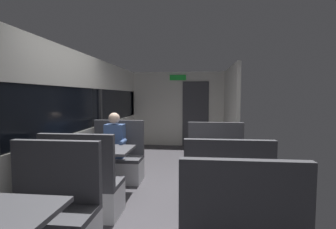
{
  "coord_description": "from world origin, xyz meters",
  "views": [
    {
      "loc": [
        0.53,
        -3.64,
        1.56
      ],
      "look_at": [
        -0.18,
        2.94,
        1.07
      ],
      "focal_mm": 26.87,
      "sensor_mm": 36.0,
      "label": 1
    }
  ],
  "objects_px": {
    "bench_rear_aisle_facing_end": "(226,204)",
    "bench_mid_window_facing_end": "(83,191)",
    "bench_near_window_facing_entry": "(48,221)",
    "bench_mid_window_facing_entry": "(117,163)",
    "seated_passenger": "(115,152)",
    "bench_rear_aisle_facing_entry": "(216,169)",
    "dining_table_rear_aisle": "(220,161)",
    "dining_table_mid_window": "(103,155)"
  },
  "relations": [
    {
      "from": "bench_rear_aisle_facing_end",
      "to": "bench_mid_window_facing_end",
      "type": "bearing_deg",
      "value": 173.62
    },
    {
      "from": "dining_table_mid_window",
      "to": "bench_mid_window_facing_end",
      "type": "relative_size",
      "value": 0.82
    },
    {
      "from": "bench_mid_window_facing_entry",
      "to": "bench_rear_aisle_facing_entry",
      "type": "distance_m",
      "value": 1.8
    },
    {
      "from": "bench_mid_window_facing_end",
      "to": "dining_table_rear_aisle",
      "type": "height_order",
      "value": "bench_mid_window_facing_end"
    },
    {
      "from": "bench_near_window_facing_entry",
      "to": "bench_mid_window_facing_end",
      "type": "bearing_deg",
      "value": 90.0
    },
    {
      "from": "bench_mid_window_facing_entry",
      "to": "seated_passenger",
      "type": "relative_size",
      "value": 0.87
    },
    {
      "from": "dining_table_mid_window",
      "to": "bench_rear_aisle_facing_entry",
      "type": "height_order",
      "value": "bench_rear_aisle_facing_entry"
    },
    {
      "from": "dining_table_mid_window",
      "to": "bench_mid_window_facing_end",
      "type": "bearing_deg",
      "value": -90.0
    },
    {
      "from": "bench_mid_window_facing_end",
      "to": "bench_rear_aisle_facing_end",
      "type": "bearing_deg",
      "value": -6.38
    },
    {
      "from": "bench_rear_aisle_facing_end",
      "to": "seated_passenger",
      "type": "distance_m",
      "value": 2.36
    },
    {
      "from": "bench_rear_aisle_facing_entry",
      "to": "dining_table_rear_aisle",
      "type": "bearing_deg",
      "value": -90.0
    },
    {
      "from": "seated_passenger",
      "to": "bench_rear_aisle_facing_entry",
      "type": "bearing_deg",
      "value": -4.08
    },
    {
      "from": "bench_mid_window_facing_end",
      "to": "bench_rear_aisle_facing_end",
      "type": "distance_m",
      "value": 1.8
    },
    {
      "from": "bench_near_window_facing_entry",
      "to": "bench_mid_window_facing_entry",
      "type": "xyz_separation_m",
      "value": [
        0.0,
        2.18,
        0.0
      ]
    },
    {
      "from": "dining_table_mid_window",
      "to": "bench_mid_window_facing_entry",
      "type": "height_order",
      "value": "bench_mid_window_facing_entry"
    },
    {
      "from": "bench_mid_window_facing_entry",
      "to": "bench_rear_aisle_facing_entry",
      "type": "relative_size",
      "value": 1.0
    },
    {
      "from": "dining_table_rear_aisle",
      "to": "seated_passenger",
      "type": "relative_size",
      "value": 0.71
    },
    {
      "from": "bench_near_window_facing_entry",
      "to": "bench_mid_window_facing_entry",
      "type": "distance_m",
      "value": 2.18
    },
    {
      "from": "bench_near_window_facing_entry",
      "to": "bench_rear_aisle_facing_entry",
      "type": "height_order",
      "value": "same"
    },
    {
      "from": "bench_rear_aisle_facing_end",
      "to": "bench_rear_aisle_facing_entry",
      "type": "relative_size",
      "value": 1.0
    },
    {
      "from": "bench_rear_aisle_facing_entry",
      "to": "bench_mid_window_facing_end",
      "type": "bearing_deg",
      "value": -146.19
    },
    {
      "from": "bench_near_window_facing_entry",
      "to": "seated_passenger",
      "type": "relative_size",
      "value": 0.87
    },
    {
      "from": "bench_mid_window_facing_end",
      "to": "seated_passenger",
      "type": "bearing_deg",
      "value": 90.0
    },
    {
      "from": "bench_rear_aisle_facing_entry",
      "to": "bench_mid_window_facing_entry",
      "type": "bearing_deg",
      "value": 173.62
    },
    {
      "from": "dining_table_rear_aisle",
      "to": "bench_rear_aisle_facing_entry",
      "type": "bearing_deg",
      "value": 90.0
    },
    {
      "from": "dining_table_mid_window",
      "to": "dining_table_rear_aisle",
      "type": "height_order",
      "value": "same"
    },
    {
      "from": "bench_rear_aisle_facing_end",
      "to": "bench_rear_aisle_facing_entry",
      "type": "xyz_separation_m",
      "value": [
        0.0,
        1.4,
        0.0
      ]
    },
    {
      "from": "dining_table_mid_window",
      "to": "bench_rear_aisle_facing_end",
      "type": "bearing_deg",
      "value": -26.68
    },
    {
      "from": "dining_table_mid_window",
      "to": "bench_mid_window_facing_entry",
      "type": "bearing_deg",
      "value": 90.0
    },
    {
      "from": "dining_table_rear_aisle",
      "to": "bench_rear_aisle_facing_entry",
      "type": "height_order",
      "value": "bench_rear_aisle_facing_entry"
    },
    {
      "from": "bench_rear_aisle_facing_end",
      "to": "dining_table_rear_aisle",
      "type": "bearing_deg",
      "value": 90.0
    },
    {
      "from": "bench_mid_window_facing_entry",
      "to": "dining_table_rear_aisle",
      "type": "height_order",
      "value": "bench_mid_window_facing_entry"
    },
    {
      "from": "bench_near_window_facing_entry",
      "to": "bench_rear_aisle_facing_entry",
      "type": "distance_m",
      "value": 2.67
    },
    {
      "from": "bench_near_window_facing_entry",
      "to": "seated_passenger",
      "type": "height_order",
      "value": "seated_passenger"
    },
    {
      "from": "bench_mid_window_facing_entry",
      "to": "seated_passenger",
      "type": "xyz_separation_m",
      "value": [
        0.0,
        -0.07,
        0.21
      ]
    },
    {
      "from": "bench_near_window_facing_entry",
      "to": "dining_table_mid_window",
      "type": "height_order",
      "value": "bench_near_window_facing_entry"
    },
    {
      "from": "bench_mid_window_facing_end",
      "to": "seated_passenger",
      "type": "height_order",
      "value": "seated_passenger"
    },
    {
      "from": "bench_mid_window_facing_end",
      "to": "dining_table_rear_aisle",
      "type": "xyz_separation_m",
      "value": [
        1.79,
        0.5,
        0.31
      ]
    },
    {
      "from": "bench_near_window_facing_entry",
      "to": "bench_rear_aisle_facing_end",
      "type": "distance_m",
      "value": 1.88
    },
    {
      "from": "dining_table_rear_aisle",
      "to": "bench_rear_aisle_facing_end",
      "type": "bearing_deg",
      "value": -90.0
    },
    {
      "from": "dining_table_mid_window",
      "to": "seated_passenger",
      "type": "bearing_deg",
      "value": 90.0
    },
    {
      "from": "bench_mid_window_facing_entry",
      "to": "seated_passenger",
      "type": "distance_m",
      "value": 0.22
    }
  ]
}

